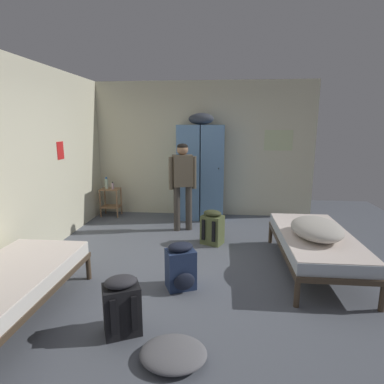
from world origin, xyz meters
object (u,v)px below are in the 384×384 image
bed_right (315,242)px  bedding_heap (317,228)px  clothes_pile_grey (173,353)px  person_traveler (183,179)px  backpack_black (122,306)px  bed_left_front (3,286)px  shelf_unit (111,199)px  water_bottle (106,183)px  backpack_navy (181,267)px  lotion_bottle (113,186)px  backpack_olive (213,228)px  locker_bank (201,170)px

bed_right → bedding_heap: bearing=-106.1°
bed_right → clothes_pile_grey: 2.41m
person_traveler → backpack_black: (-0.20, -2.90, -0.67)m
bed_left_front → clothes_pile_grey: size_ratio=3.48×
person_traveler → backpack_black: 2.98m
shelf_unit → water_bottle: water_bottle is taller
shelf_unit → backpack_navy: 3.37m
water_bottle → clothes_pile_grey: (1.99, -4.00, -0.62)m
bed_left_front → lotion_bottle: 3.61m
water_bottle → bedding_heap: bearing=-33.5°
backpack_olive → shelf_unit: bearing=147.1°
bed_right → bed_left_front: (-3.23, -1.45, 0.00)m
backpack_navy → locker_bank: bearing=89.3°
bed_right → backpack_navy: size_ratio=3.45×
locker_bank → backpack_olive: bearing=-78.6°
person_traveler → water_bottle: (-1.67, 0.79, -0.25)m
person_traveler → clothes_pile_grey: size_ratio=2.82×
bedding_heap → lotion_bottle: size_ratio=5.70×
bed_left_front → bedding_heap: size_ratio=2.23×
bed_left_front → clothes_pile_grey: (1.66, -0.34, -0.32)m
shelf_unit → lotion_bottle: lotion_bottle is taller
bed_right → lotion_bottle: 4.04m
lotion_bottle → backpack_olive: 2.50m
person_traveler → lotion_bottle: person_traveler is taller
bedding_heap → backpack_olive: bedding_heap is taller
bedding_heap → backpack_olive: 1.64m
bed_right → backpack_navy: bearing=-158.7°
bedding_heap → backpack_black: (-2.05, -1.35, -0.34)m
water_bottle → backpack_navy: water_bottle is taller
bed_right → person_traveler: 2.42m
locker_bank → backpack_black: locker_bank is taller
water_bottle → clothes_pile_grey: size_ratio=0.43×
bed_left_front → backpack_navy: bearing=27.1°
shelf_unit → bedding_heap: size_ratio=0.67×
locker_bank → backpack_olive: size_ratio=3.76×
shelf_unit → bed_left_front: (0.25, -3.64, 0.04)m
backpack_olive → backpack_navy: bearing=-102.4°
shelf_unit → bed_right: shelf_unit is taller
bed_left_front → shelf_unit: bearing=93.9°
bed_left_front → person_traveler: person_traveler is taller
bed_left_front → backpack_olive: backpack_olive is taller
backpack_olive → bed_right: bearing=-30.7°
person_traveler → backpack_navy: bearing=-83.7°
lotion_bottle → backpack_olive: lotion_bottle is taller
backpack_olive → bedding_heap: bearing=-35.5°
person_traveler → bed_left_front: bearing=-115.1°
shelf_unit → person_traveler: bearing=-25.9°
person_traveler → backpack_black: size_ratio=2.80×
water_bottle → clothes_pile_grey: water_bottle is taller
water_bottle → backpack_black: bearing=-68.2°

